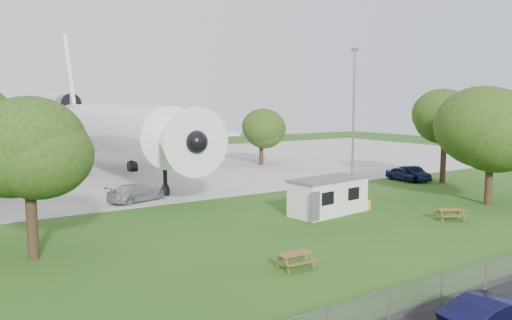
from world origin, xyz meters
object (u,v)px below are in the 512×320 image
airliner (105,127)px  car_centre_sedan (495,316)px  site_cabin (328,196)px  picnic_east (450,220)px  picnic_west (295,268)px

airliner → car_centre_sedan: airliner is taller
site_cabin → car_centre_sedan: 19.39m
airliner → site_cabin: (7.25, -30.31, -3.96)m
airliner → site_cabin: size_ratio=6.92×
airliner → picnic_east: 39.02m
picnic_west → site_cabin: bearing=41.7°
picnic_west → car_centre_sedan: car_centre_sedan is taller
airliner → picnic_east: (12.96, -36.43, -5.27)m
airliner → picnic_west: 38.97m
airliner → car_centre_sedan: size_ratio=10.97×
picnic_east → site_cabin: bearing=160.7°
airliner → picnic_east: size_ratio=26.52×
car_centre_sedan → site_cabin: bearing=-20.0°
picnic_east → car_centre_sedan: 17.87m
site_cabin → picnic_east: size_ratio=3.83×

